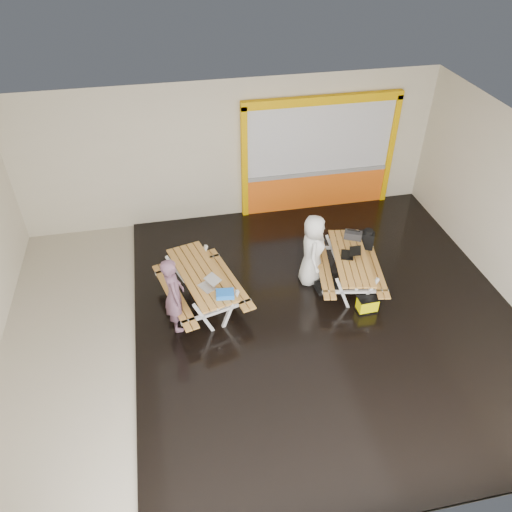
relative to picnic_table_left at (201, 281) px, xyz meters
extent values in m
cube|color=#BCB39F|center=(1.13, -0.78, -0.64)|extent=(10.00, 8.00, 0.01)
cube|color=white|center=(1.13, -0.78, 2.87)|extent=(10.00, 8.00, 0.01)
cube|color=beige|center=(1.13, 3.22, 1.12)|extent=(10.00, 0.01, 3.50)
cube|color=beige|center=(1.13, -4.79, 1.12)|extent=(10.00, 0.01, 3.50)
cube|color=black|center=(2.38, -0.78, -0.61)|extent=(7.50, 7.98, 0.05)
cube|color=orange|center=(3.33, 3.15, -0.13)|extent=(3.60, 0.12, 1.00)
cube|color=gray|center=(3.33, 3.15, 0.40)|extent=(3.60, 0.14, 0.10)
cube|color=silver|center=(3.33, 3.16, 1.31)|extent=(3.60, 0.08, 1.72)
cube|color=#F0B000|center=(1.46, 3.14, 0.82)|extent=(0.14, 0.16, 2.90)
cube|color=#F0B000|center=(5.20, 3.14, 0.82)|extent=(0.14, 0.16, 2.90)
cube|color=#F0B000|center=(3.33, 3.14, 2.27)|extent=(3.88, 0.16, 0.20)
cube|color=#BA823A|center=(-0.29, -0.07, 0.17)|extent=(0.65, 2.04, 0.04)
cube|color=#BA823A|center=(-0.14, -0.04, 0.17)|extent=(0.65, 2.04, 0.04)
cube|color=#BA823A|center=(0.00, 0.00, 0.17)|extent=(0.65, 2.04, 0.04)
cube|color=#BA823A|center=(0.14, 0.04, 0.17)|extent=(0.65, 2.04, 0.04)
cube|color=#BA823A|center=(0.29, 0.07, 0.17)|extent=(0.65, 2.04, 0.04)
cube|color=white|center=(-0.06, -0.83, -0.20)|extent=(0.39, 0.16, 0.83)
cube|color=white|center=(0.46, -0.69, -0.20)|extent=(0.39, 0.16, 0.83)
cube|color=white|center=(0.20, -0.76, -0.15)|extent=(1.39, 0.42, 0.06)
cube|color=white|center=(0.20, -0.76, 0.12)|extent=(0.69, 0.24, 0.06)
cube|color=white|center=(-0.46, 0.69, -0.20)|extent=(0.39, 0.16, 0.83)
cube|color=white|center=(0.06, 0.83, -0.20)|extent=(0.39, 0.16, 0.83)
cube|color=white|center=(-0.20, 0.76, -0.15)|extent=(1.39, 0.42, 0.06)
cube|color=white|center=(-0.20, 0.76, 0.12)|extent=(0.69, 0.24, 0.06)
cube|color=white|center=(0.00, 0.00, -0.03)|extent=(0.49, 1.66, 0.06)
cube|color=#BA823A|center=(-0.62, -0.16, -0.14)|extent=(0.65, 2.04, 0.04)
cube|color=#BA823A|center=(-0.48, -0.13, -0.14)|extent=(0.65, 2.04, 0.04)
cube|color=#BA823A|center=(0.48, 0.13, -0.14)|extent=(0.65, 2.04, 0.04)
cube|color=#BA823A|center=(0.62, 0.16, -0.14)|extent=(0.65, 2.04, 0.04)
cube|color=#BA823A|center=(2.83, 0.05, 0.12)|extent=(0.46, 1.91, 0.04)
cube|color=#BA823A|center=(2.96, 0.03, 0.12)|extent=(0.46, 1.91, 0.04)
cube|color=#BA823A|center=(3.10, 0.00, 0.12)|extent=(0.46, 1.91, 0.04)
cube|color=#BA823A|center=(3.23, -0.02, 0.12)|extent=(0.46, 1.91, 0.04)
cube|color=#BA823A|center=(3.37, -0.04, 0.12)|extent=(0.46, 1.91, 0.04)
cube|color=white|center=(2.72, -0.67, -0.22)|extent=(0.36, 0.12, 0.77)
cube|color=white|center=(3.21, -0.76, -0.22)|extent=(0.36, 0.12, 0.77)
cube|color=white|center=(2.97, -0.71, -0.18)|extent=(1.31, 0.29, 0.06)
cube|color=white|center=(2.97, -0.71, 0.07)|extent=(0.65, 0.17, 0.06)
cube|color=white|center=(2.98, 0.77, -0.22)|extent=(0.36, 0.12, 0.77)
cube|color=white|center=(3.47, 0.68, -0.22)|extent=(0.36, 0.12, 0.77)
cube|color=white|center=(3.23, 0.72, -0.18)|extent=(1.31, 0.29, 0.06)
cube|color=white|center=(3.23, 0.72, 0.07)|extent=(0.65, 0.17, 0.06)
cube|color=white|center=(3.10, 0.00, -0.08)|extent=(0.34, 1.56, 0.06)
cube|color=#BA823A|center=(2.52, 0.11, -0.17)|extent=(0.45, 1.91, 0.04)
cube|color=#BA823A|center=(2.64, 0.09, -0.17)|extent=(0.45, 1.91, 0.04)
cube|color=#BA823A|center=(3.55, -0.08, -0.17)|extent=(0.45, 1.91, 0.04)
cube|color=#BA823A|center=(3.68, -0.10, -0.17)|extent=(0.45, 1.91, 0.04)
imported|color=#6A485B|center=(-0.55, -0.55, 0.23)|extent=(0.42, 0.61, 1.60)
imported|color=white|center=(2.37, 0.31, 0.17)|extent=(0.71, 0.91, 1.64)
cube|color=silver|center=(0.07, -0.43, 0.20)|extent=(0.35, 0.39, 0.02)
cube|color=silver|center=(0.20, -0.36, 0.31)|extent=(0.34, 0.38, 0.06)
cube|color=silver|center=(0.19, -0.36, 0.31)|extent=(0.29, 0.33, 0.05)
cube|color=black|center=(3.04, 0.06, 0.14)|extent=(0.35, 0.40, 0.02)
cube|color=black|center=(3.18, 0.01, 0.27)|extent=(0.33, 0.40, 0.07)
cube|color=silver|center=(3.17, 0.01, 0.27)|extent=(0.28, 0.35, 0.05)
cube|color=blue|center=(0.37, -0.73, 0.24)|extent=(0.35, 0.27, 0.10)
cube|color=black|center=(3.36, 0.60, 0.22)|extent=(0.41, 0.33, 0.17)
cylinder|color=black|center=(3.36, 0.60, 0.34)|extent=(0.26, 0.15, 0.02)
cube|color=black|center=(3.69, 0.59, 0.03)|extent=(0.34, 0.30, 0.42)
cylinder|color=black|center=(3.69, 0.59, 0.26)|extent=(0.25, 0.25, 0.10)
cube|color=black|center=(2.58, -0.11, -0.51)|extent=(0.43, 0.34, 0.15)
cube|color=black|center=(3.19, -0.87, -0.56)|extent=(0.42, 0.28, 0.04)
cube|color=#DCD400|center=(3.19, -0.87, -0.41)|extent=(0.40, 0.26, 0.31)
cube|color=black|center=(3.19, -0.87, -0.25)|extent=(0.42, 0.28, 0.03)
camera|label=1|loc=(-0.42, -7.48, 6.36)|focal=34.71mm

